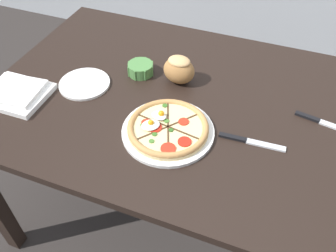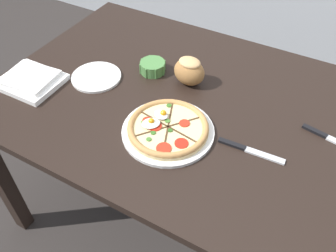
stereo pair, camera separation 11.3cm
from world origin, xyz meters
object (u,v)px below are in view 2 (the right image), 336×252
Objects in this scene: bread_piece_near at (190,71)px; knife_spare at (331,139)px; pizza at (168,129)px; ramekin_bowl at (153,67)px; dining_table at (177,115)px; side_saucer at (96,77)px; napkin_folded at (30,80)px; knife_main at (250,150)px.

knife_spare is (0.53, -0.04, -0.05)m from bread_piece_near.
ramekin_bowl is at bearing 129.29° from pizza.
dining_table is 4.37× the size of pizza.
ramekin_bowl is at bearing 39.98° from side_saucer.
dining_table is at bearing -164.72° from knife_spare.
ramekin_bowl is 0.53× the size of knife_spare.
side_saucer is (-0.32, -0.15, -0.05)m from bread_piece_near.
dining_table is 0.54m from knife_spare.
side_saucer is at bearing -162.97° from knife_spare.
bread_piece_near reaches higher than pizza.
bread_piece_near is (0.52, 0.29, 0.04)m from napkin_folded.
knife_main and side_saucer have the same top height.
dining_table is 0.22m from pizza.
pizza is 0.52m from knife_spare.
dining_table is 0.21m from ramekin_bowl.
knife_main is (0.47, -0.21, -0.02)m from ramekin_bowl.
bread_piece_near is at bearing 29.45° from napkin_folded.
pizza is at bearing -171.43° from knife_main.
side_saucer is (-0.32, -0.06, 0.10)m from dining_table.
bread_piece_near reaches higher than side_saucer.
knife_spare is at bearing 5.38° from dining_table.
side_saucer is at bearing -140.02° from ramekin_bowl.
napkin_folded is (-0.51, -0.20, 0.11)m from dining_table.
napkin_folded is 1.18× the size of side_saucer.
bread_piece_near is at bearing 88.70° from dining_table.
pizza is 2.89× the size of ramekin_bowl.
ramekin_bowl is 0.49× the size of knife_main.
knife_main is at bearing 11.62° from pizza.
napkin_folded reaches higher than dining_table.
napkin_folded is (-0.57, -0.03, -0.00)m from pizza.
pizza is 0.40m from side_saucer.
napkin_folded is (-0.36, -0.29, -0.01)m from ramekin_bowl.
bread_piece_near is 0.64× the size of knife_spare.
side_saucer is at bearing 171.08° from knife_main.
knife_spare is at bearing 7.13° from side_saucer.
bread_piece_near reaches higher than knife_main.
knife_main reaches higher than dining_table.
ramekin_bowl reaches higher than knife_spare.
bread_piece_near is 0.38m from knife_main.
napkin_folded is 1.07m from knife_spare.
ramekin_bowl is at bearing 153.41° from knife_main.
napkin_folded reaches higher than knife_main.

